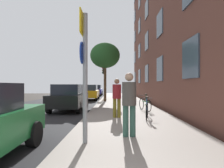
% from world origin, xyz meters
% --- Properties ---
extents(ground_plane, '(41.80, 41.80, 0.00)m').
position_xyz_m(ground_plane, '(-2.40, 15.00, 0.00)').
color(ground_plane, '#332D28').
extents(road_asphalt, '(7.00, 38.00, 0.01)m').
position_xyz_m(road_asphalt, '(-4.50, 15.00, 0.01)').
color(road_asphalt, '#232326').
rests_on(road_asphalt, ground).
extents(sidewalk, '(4.20, 38.00, 0.12)m').
position_xyz_m(sidewalk, '(1.10, 15.00, 0.06)').
color(sidewalk, '#9E9389').
rests_on(sidewalk, ground).
extents(sign_post, '(0.16, 0.60, 3.34)m').
position_xyz_m(sign_post, '(-0.38, 4.22, 2.08)').
color(sign_post, gray).
rests_on(sign_post, sidewalk).
extents(traffic_light, '(0.43, 0.24, 3.59)m').
position_xyz_m(traffic_light, '(-0.73, 20.69, 2.58)').
color(traffic_light, black).
rests_on(traffic_light, sidewalk).
extents(tree_near, '(2.74, 2.74, 5.38)m').
position_xyz_m(tree_near, '(-0.45, 16.85, 4.31)').
color(tree_near, '#4C3823').
rests_on(tree_near, sidewalk).
extents(bicycle_0, '(0.51, 1.66, 0.97)m').
position_xyz_m(bicycle_0, '(1.83, 7.74, 0.50)').
color(bicycle_0, black).
rests_on(bicycle_0, sidewalk).
extents(bicycle_1, '(0.55, 1.70, 0.97)m').
position_xyz_m(bicycle_1, '(2.16, 10.31, 0.50)').
color(bicycle_1, black).
rests_on(bicycle_1, sidewalk).
extents(bicycle_2, '(0.42, 1.57, 0.90)m').
position_xyz_m(bicycle_2, '(1.42, 15.31, 0.47)').
color(bicycle_2, black).
rests_on(bicycle_2, sidewalk).
extents(pedestrian_0, '(0.51, 0.51, 1.82)m').
position_xyz_m(pedestrian_0, '(0.81, 4.84, 1.16)').
color(pedestrian_0, '#33594C').
rests_on(pedestrian_0, sidewalk).
extents(pedestrian_1, '(0.56, 0.56, 1.76)m').
position_xyz_m(pedestrian_1, '(0.51, 8.00, 1.12)').
color(pedestrian_1, olive).
rests_on(pedestrian_1, sidewalk).
extents(pedestrian_2, '(0.51, 0.51, 1.75)m').
position_xyz_m(pedestrian_2, '(1.41, 17.18, 1.12)').
color(pedestrian_2, navy).
rests_on(pedestrian_2, sidewalk).
extents(car_1, '(1.90, 4.49, 1.62)m').
position_xyz_m(car_1, '(-2.42, 11.27, 0.84)').
color(car_1, black).
rests_on(car_1, road_asphalt).
extents(car_2, '(1.84, 4.13, 1.62)m').
position_xyz_m(car_2, '(-2.19, 19.61, 0.84)').
color(car_2, orange).
rests_on(car_2, road_asphalt).
extents(car_3, '(1.84, 4.26, 1.62)m').
position_xyz_m(car_3, '(-2.34, 27.94, 0.84)').
color(car_3, navy).
rests_on(car_3, road_asphalt).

